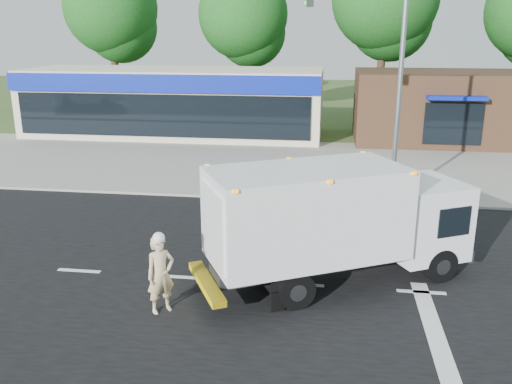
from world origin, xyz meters
TOP-DOWN VIEW (x-y plane):
  - ground at (0.00, 0.00)m, footprint 120.00×120.00m
  - road_asphalt at (0.00, 0.00)m, footprint 60.00×14.00m
  - sidewalk at (0.00, 8.20)m, footprint 60.00×2.40m
  - parking_apron at (0.00, 14.00)m, footprint 60.00×9.00m
  - lane_markings at (1.35, -1.35)m, footprint 55.20×7.00m
  - ems_box_truck at (0.78, 0.29)m, footprint 7.23×5.17m
  - emergency_worker at (-3.11, -1.78)m, footprint 0.79×0.78m
  - retail_strip_mall at (-9.00, 19.93)m, footprint 18.00×6.20m
  - brown_storefront at (7.00, 19.98)m, footprint 10.00×6.70m
  - traffic_signal_pole at (2.35, 7.60)m, footprint 3.51×0.25m
  - background_trees at (-0.85, 28.16)m, footprint 36.77×7.39m

SIDE VIEW (x-z plane):
  - ground at x=0.00m, z-range 0.00..0.00m
  - road_asphalt at x=0.00m, z-range -0.01..0.01m
  - parking_apron at x=0.00m, z-range 0.00..0.02m
  - lane_markings at x=1.35m, z-range 0.01..0.02m
  - sidewalk at x=0.00m, z-range 0.00..0.12m
  - emergency_worker at x=-3.11m, z-range -0.02..1.94m
  - ems_box_truck at x=0.78m, z-range 0.24..3.36m
  - brown_storefront at x=7.00m, z-range 0.00..4.00m
  - retail_strip_mall at x=-9.00m, z-range 0.01..4.01m
  - traffic_signal_pole at x=2.35m, z-range 0.92..8.92m
  - background_trees at x=-0.85m, z-range 1.33..13.43m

